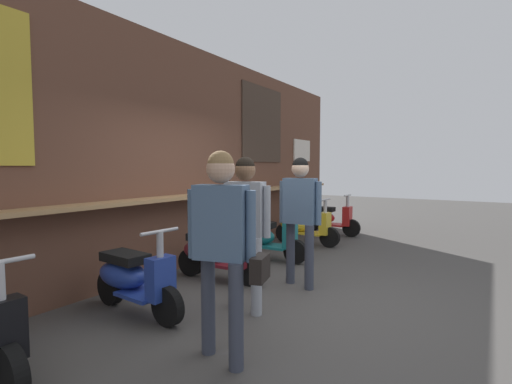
# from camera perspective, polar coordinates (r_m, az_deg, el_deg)

# --- Properties ---
(ground_plane) EXTENTS (31.88, 31.88, 0.00)m
(ground_plane) POSITION_cam_1_polar(r_m,az_deg,el_deg) (4.91, 3.82, -15.18)
(ground_plane) COLOR #474442
(market_stall_facade) EXTENTS (11.39, 0.61, 3.52)m
(market_stall_facade) POSITION_cam_1_polar(r_m,az_deg,el_deg) (5.89, -13.61, 5.25)
(market_stall_facade) COLOR brown
(market_stall_facade) RESTS_ON ground_plane
(scooter_blue) EXTENTS (0.49, 1.40, 0.97)m
(scooter_blue) POSITION_cam_1_polar(r_m,az_deg,el_deg) (4.41, -18.34, -12.28)
(scooter_blue) COLOR #233D9E
(scooter_blue) RESTS_ON ground_plane
(scooter_maroon) EXTENTS (0.50, 1.40, 0.97)m
(scooter_maroon) POSITION_cam_1_polar(r_m,az_deg,el_deg) (5.40, -6.33, -9.15)
(scooter_maroon) COLOR maroon
(scooter_maroon) RESTS_ON ground_plane
(scooter_teal) EXTENTS (0.46, 1.40, 0.97)m
(scooter_teal) POSITION_cam_1_polar(r_m,az_deg,el_deg) (6.50, 1.33, -6.90)
(scooter_teal) COLOR #197075
(scooter_teal) RESTS_ON ground_plane
(scooter_yellow) EXTENTS (0.46, 1.40, 0.97)m
(scooter_yellow) POSITION_cam_1_polar(r_m,az_deg,el_deg) (7.83, 7.16, -5.09)
(scooter_yellow) COLOR gold
(scooter_yellow) RESTS_ON ground_plane
(scooter_red) EXTENTS (0.46, 1.40, 0.97)m
(scooter_red) POSITION_cam_1_polar(r_m,az_deg,el_deg) (9.03, 10.77, -3.94)
(scooter_red) COLOR red
(scooter_red) RESTS_ON ground_plane
(shopper_with_handbag) EXTENTS (0.40, 0.67, 1.73)m
(shopper_with_handbag) POSITION_cam_1_polar(r_m,az_deg,el_deg) (3.05, -5.07, -6.31)
(shopper_with_handbag) COLOR #383D4C
(shopper_with_handbag) RESTS_ON ground_plane
(shopper_browsing) EXTENTS (0.29, 0.57, 1.71)m
(shopper_browsing) POSITION_cam_1_polar(r_m,az_deg,el_deg) (4.12, -1.66, -3.69)
(shopper_browsing) COLOR #999EA8
(shopper_browsing) RESTS_ON ground_plane
(shopper_passing) EXTENTS (0.24, 0.58, 1.72)m
(shopper_passing) POSITION_cam_1_polar(r_m,az_deg,el_deg) (5.01, 6.71, -2.25)
(shopper_passing) COLOR #383D4C
(shopper_passing) RESTS_ON ground_plane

